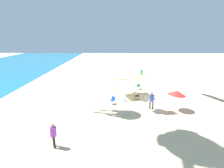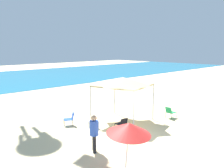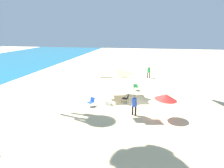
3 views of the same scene
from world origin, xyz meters
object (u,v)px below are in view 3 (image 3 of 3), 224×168
at_px(canopy_tent, 116,72).
at_px(person_near_umbrella, 134,103).
at_px(folding_chair_left_of_tent, 136,87).
at_px(person_by_tent, 149,71).
at_px(beach_umbrella, 166,97).
at_px(cooler_box, 108,102).
at_px(folding_chair_facing_ocean, 126,98).
at_px(folding_chair_near_cooler, 91,101).

distance_m(canopy_tent, person_near_umbrella, 5.13).
height_order(canopy_tent, folding_chair_left_of_tent, canopy_tent).
bearing_deg(person_by_tent, canopy_tent, 50.78).
bearing_deg(folding_chair_left_of_tent, person_near_umbrella, 98.80).
distance_m(beach_umbrella, cooler_box, 5.78).
bearing_deg(beach_umbrella, person_near_umbrella, 83.14).
bearing_deg(person_by_tent, folding_chair_facing_ocean, 58.81).
bearing_deg(folding_chair_near_cooler, person_near_umbrella, 8.93).
height_order(beach_umbrella, folding_chair_near_cooler, beach_umbrella).
distance_m(folding_chair_facing_ocean, person_near_umbrella, 3.19).
bearing_deg(person_near_umbrella, folding_chair_near_cooler, -163.63).
bearing_deg(folding_chair_left_of_tent, beach_umbrella, 116.17).
relative_size(folding_chair_near_cooler, folding_chair_facing_ocean, 1.00).
xyz_separation_m(canopy_tent, beach_umbrella, (-4.62, -4.64, -0.85)).
relative_size(folding_chair_near_cooler, person_near_umbrella, 0.46).
height_order(beach_umbrella, folding_chair_facing_ocean, beach_umbrella).
bearing_deg(person_by_tent, cooler_box, 52.32).
distance_m(folding_chair_left_of_tent, person_by_tent, 7.01).
distance_m(folding_chair_facing_ocean, cooler_box, 1.82).
height_order(folding_chair_left_of_tent, person_by_tent, person_by_tent).
distance_m(folding_chair_facing_ocean, person_by_tent, 11.28).
height_order(person_by_tent, person_near_umbrella, person_near_umbrella).
height_order(canopy_tent, beach_umbrella, canopy_tent).
height_order(folding_chair_near_cooler, folding_chair_facing_ocean, same).
relative_size(canopy_tent, person_by_tent, 2.18).
xyz_separation_m(beach_umbrella, folding_chair_facing_ocean, (3.27, 3.43, -1.34)).
bearing_deg(cooler_box, person_near_umbrella, -129.23).
height_order(folding_chair_left_of_tent, person_near_umbrella, person_near_umbrella).
bearing_deg(folding_chair_near_cooler, cooler_box, 55.30).
xyz_separation_m(folding_chair_left_of_tent, folding_chair_near_cooler, (-5.85, 3.57, 0.00)).
distance_m(canopy_tent, folding_chair_facing_ocean, 2.85).
bearing_deg(folding_chair_facing_ocean, person_by_tent, 179.36).
bearing_deg(folding_chair_near_cooler, folding_chair_left_of_tent, 86.49).
distance_m(beach_umbrella, folding_chair_facing_ocean, 4.92).
relative_size(canopy_tent, folding_chair_left_of_tent, 4.62).
bearing_deg(person_by_tent, folding_chair_left_of_tent, 57.54).
relative_size(beach_umbrella, cooler_box, 3.29).
relative_size(beach_umbrella, folding_chair_left_of_tent, 2.61).
bearing_deg(beach_umbrella, folding_chair_left_of_tent, 20.80).
height_order(canopy_tent, person_by_tent, canopy_tent).
xyz_separation_m(folding_chair_near_cooler, person_near_umbrella, (-1.37, -4.00, 0.56)).
distance_m(canopy_tent, cooler_box, 3.34).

